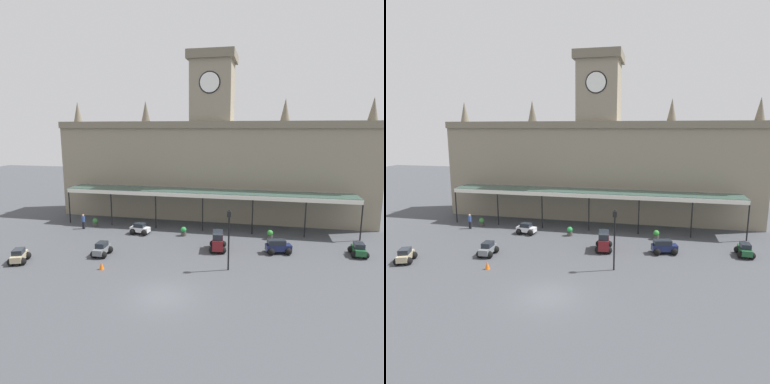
% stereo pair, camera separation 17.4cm
% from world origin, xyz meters
% --- Properties ---
extents(ground_plane, '(140.00, 140.00, 0.00)m').
position_xyz_m(ground_plane, '(0.00, 0.00, 0.00)').
color(ground_plane, '#424449').
extents(station_building, '(37.90, 5.77, 19.83)m').
position_xyz_m(station_building, '(0.00, 21.65, 6.73)').
color(station_building, gray).
rests_on(station_building, ground).
extents(entrance_canopy, '(32.28, 3.26, 4.21)m').
position_xyz_m(entrance_canopy, '(-0.00, 16.55, 4.05)').
color(entrance_canopy, '#38564C').
rests_on(entrance_canopy, ground).
extents(car_green_sedan, '(1.55, 2.07, 1.19)m').
position_xyz_m(car_green_sedan, '(14.82, 10.78, 0.50)').
color(car_green_sedan, '#1E512D').
rests_on(car_green_sedan, ground).
extents(car_navy_estate, '(2.40, 1.89, 1.27)m').
position_xyz_m(car_navy_estate, '(7.88, 9.92, 0.56)').
color(car_navy_estate, '#19214C').
rests_on(car_navy_estate, ground).
extents(car_grey_sedan, '(1.57, 2.08, 1.19)m').
position_xyz_m(car_grey_sedan, '(-7.42, 6.15, 0.50)').
color(car_grey_sedan, slate).
rests_on(car_grey_sedan, ground).
extents(car_white_sedan, '(2.13, 1.66, 1.19)m').
position_xyz_m(car_white_sedan, '(-6.31, 12.75, 0.50)').
color(car_white_sedan, silver).
rests_on(car_white_sedan, ground).
extents(car_beige_sedan, '(1.95, 2.23, 1.19)m').
position_xyz_m(car_beige_sedan, '(-13.46, 3.19, 0.50)').
color(car_beige_sedan, tan).
rests_on(car_beige_sedan, ground).
extents(car_maroon_van, '(1.78, 2.49, 1.77)m').
position_xyz_m(car_maroon_van, '(2.47, 9.57, 0.81)').
color(car_maroon_van, maroon).
rests_on(car_maroon_van, ground).
extents(pedestrian_beside_cars, '(0.37, 0.34, 1.67)m').
position_xyz_m(pedestrian_beside_cars, '(-13.19, 13.25, 0.91)').
color(pedestrian_beside_cars, black).
rests_on(pedestrian_beside_cars, ground).
extents(victorian_lamppost, '(0.30, 0.30, 4.94)m').
position_xyz_m(victorian_lamppost, '(3.90, 5.29, 3.07)').
color(victorian_lamppost, black).
rests_on(victorian_lamppost, ground).
extents(traffic_cone, '(0.40, 0.40, 0.64)m').
position_xyz_m(traffic_cone, '(-6.02, 3.29, 0.32)').
color(traffic_cone, orange).
rests_on(traffic_cone, ground).
extents(planter_forecourt_centre, '(0.60, 0.60, 0.96)m').
position_xyz_m(planter_forecourt_centre, '(7.22, 13.86, 0.49)').
color(planter_forecourt_centre, '#47423D').
rests_on(planter_forecourt_centre, ground).
extents(planter_near_kerb, '(0.60, 0.60, 0.96)m').
position_xyz_m(planter_near_kerb, '(-1.63, 13.13, 0.49)').
color(planter_near_kerb, '#47423D').
rests_on(planter_near_kerb, ground).
extents(planter_by_canopy, '(0.60, 0.60, 0.96)m').
position_xyz_m(planter_by_canopy, '(-12.41, 14.46, 0.49)').
color(planter_by_canopy, '#47423D').
rests_on(planter_by_canopy, ground).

